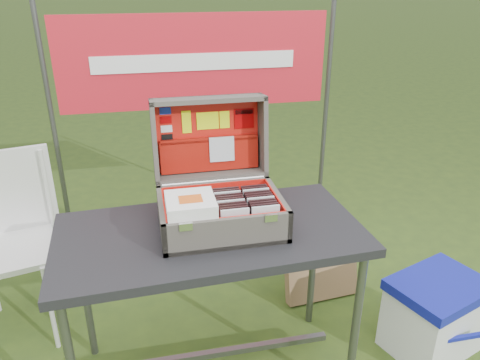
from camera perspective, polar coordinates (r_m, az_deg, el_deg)
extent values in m
cube|color=black|center=(1.98, -3.66, -6.64)|extent=(1.30, 0.70, 0.04)
cylinder|color=#59595B|center=(2.16, 13.85, -17.39)|extent=(0.04, 0.04, 0.76)
cylinder|color=#59595B|center=(2.43, -18.36, -12.84)|extent=(0.04, 0.04, 0.76)
cylinder|color=#59595B|center=(2.53, 8.87, -10.00)|extent=(0.04, 0.04, 0.76)
cube|color=#59595B|center=(2.38, -3.22, -20.37)|extent=(1.13, 0.03, 0.03)
cube|color=#555048|center=(1.98, -2.30, -5.59)|extent=(0.51, 0.36, 0.02)
cube|color=#555048|center=(1.80, -1.37, -6.62)|extent=(0.51, 0.02, 0.14)
cube|color=#555048|center=(2.10, -3.14, -1.95)|extent=(0.51, 0.02, 0.14)
cube|color=#555048|center=(1.93, -9.50, -4.77)|extent=(0.02, 0.36, 0.14)
cube|color=#555048|center=(2.00, 4.58, -3.41)|extent=(0.02, 0.36, 0.14)
cube|color=red|center=(1.97, -2.30, -5.26)|extent=(0.47, 0.32, 0.01)
cube|color=silver|center=(1.75, -6.62, -5.68)|extent=(0.05, 0.01, 0.03)
cube|color=silver|center=(1.80, 3.80, -4.62)|extent=(0.05, 0.01, 0.03)
cylinder|color=silver|center=(2.08, -3.22, -0.15)|extent=(0.46, 0.02, 0.02)
cube|color=#555048|center=(2.16, -3.95, 5.44)|extent=(0.51, 0.06, 0.36)
cube|color=#555048|center=(2.07, -3.92, 9.76)|extent=(0.51, 0.14, 0.03)
cube|color=#555048|center=(2.14, -3.52, 0.65)|extent=(0.51, 0.14, 0.03)
cube|color=#555048|center=(2.08, -10.39, 4.59)|extent=(0.02, 0.18, 0.38)
cube|color=#555048|center=(2.15, 2.76, 5.57)|extent=(0.02, 0.18, 0.38)
cube|color=red|center=(2.14, -3.90, 5.37)|extent=(0.46, 0.04, 0.32)
cube|color=red|center=(1.81, -1.45, -6.15)|extent=(0.47, 0.01, 0.12)
cube|color=red|center=(2.09, -3.09, -1.86)|extent=(0.47, 0.01, 0.12)
cube|color=red|center=(1.93, -9.13, -4.48)|extent=(0.01, 0.32, 0.12)
cube|color=red|center=(1.99, 4.24, -3.19)|extent=(0.01, 0.32, 0.12)
cube|color=maroon|center=(2.14, -3.72, 3.08)|extent=(0.45, 0.05, 0.15)
cube|color=maroon|center=(2.12, -3.78, 4.93)|extent=(0.44, 0.02, 0.02)
cube|color=silver|center=(2.13, -2.23, 3.78)|extent=(0.11, 0.02, 0.11)
cube|color=#1933B2|center=(2.10, -9.11, 8.32)|extent=(0.05, 0.01, 0.03)
cube|color=#9D0001|center=(2.10, -9.03, 7.24)|extent=(0.05, 0.01, 0.03)
cube|color=white|center=(2.11, -8.95, 6.18)|extent=(0.05, 0.01, 0.03)
cube|color=black|center=(2.12, -8.88, 5.12)|extent=(0.05, 0.01, 0.03)
cube|color=#DCF30D|center=(2.11, -6.53, 7.04)|extent=(0.04, 0.01, 0.10)
cube|color=#DCF30D|center=(2.12, -3.96, 7.22)|extent=(0.10, 0.01, 0.08)
cube|color=#DCF30D|center=(2.14, -1.89, 7.36)|extent=(0.05, 0.01, 0.08)
cube|color=#9D0001|center=(2.15, 0.50, 7.51)|extent=(0.09, 0.01, 0.09)
cube|color=black|center=(2.15, 0.48, 8.30)|extent=(0.08, 0.01, 0.02)
cube|color=silver|center=(1.83, -0.60, -5.37)|extent=(0.11, 0.01, 0.13)
cube|color=black|center=(1.84, -0.73, -5.07)|extent=(0.11, 0.01, 0.13)
cube|color=black|center=(1.86, -0.85, -4.78)|extent=(0.11, 0.01, 0.13)
cube|color=black|center=(1.88, -0.97, -4.49)|extent=(0.11, 0.01, 0.13)
cube|color=silver|center=(1.90, -1.09, -4.21)|extent=(0.11, 0.01, 0.13)
cube|color=black|center=(1.91, -1.20, -3.93)|extent=(0.11, 0.01, 0.13)
cube|color=black|center=(1.93, -1.32, -3.66)|extent=(0.11, 0.01, 0.13)
cube|color=black|center=(1.95, -1.43, -3.40)|extent=(0.11, 0.01, 0.13)
cube|color=silver|center=(1.97, -1.54, -3.13)|extent=(0.11, 0.01, 0.13)
cube|color=black|center=(1.98, -1.65, -2.88)|extent=(0.11, 0.01, 0.13)
cube|color=black|center=(2.00, -1.75, -2.62)|extent=(0.11, 0.01, 0.13)
cube|color=silver|center=(1.85, 3.12, -4.97)|extent=(0.11, 0.01, 0.13)
cube|color=black|center=(1.87, 2.96, -4.68)|extent=(0.11, 0.01, 0.13)
cube|color=black|center=(1.89, 2.81, -4.40)|extent=(0.11, 0.01, 0.13)
cube|color=black|center=(1.90, 2.66, -4.12)|extent=(0.11, 0.01, 0.13)
cube|color=silver|center=(1.92, 2.51, -3.84)|extent=(0.11, 0.01, 0.13)
cube|color=black|center=(1.94, 2.36, -3.57)|extent=(0.11, 0.01, 0.13)
cube|color=black|center=(1.95, 2.21, -3.31)|extent=(0.11, 0.01, 0.13)
cube|color=black|center=(1.97, 2.07, -3.05)|extent=(0.11, 0.01, 0.13)
cube|color=silver|center=(1.99, 1.93, -2.79)|extent=(0.11, 0.01, 0.13)
cube|color=black|center=(2.01, 1.80, -2.54)|extent=(0.11, 0.01, 0.13)
cube|color=black|center=(2.02, 1.66, -2.29)|extent=(0.11, 0.01, 0.13)
cube|color=white|center=(1.84, -6.03, -3.54)|extent=(0.19, 0.19, 0.00)
cube|color=white|center=(1.84, -6.03, -3.40)|extent=(0.19, 0.19, 0.00)
cube|color=white|center=(1.84, -6.04, -3.26)|extent=(0.19, 0.19, 0.00)
cube|color=white|center=(1.84, -6.05, -3.12)|extent=(0.19, 0.19, 0.00)
cube|color=white|center=(1.83, -6.05, -2.98)|extent=(0.19, 0.19, 0.00)
cube|color=white|center=(1.83, -6.06, -2.85)|extent=(0.19, 0.19, 0.00)
cube|color=white|center=(1.83, -6.07, -2.71)|extent=(0.19, 0.19, 0.00)
cube|color=white|center=(1.83, -6.07, -2.57)|extent=(0.19, 0.19, 0.00)
cube|color=white|center=(1.83, -6.08, -2.43)|extent=(0.19, 0.19, 0.00)
cube|color=white|center=(1.82, -6.09, -2.28)|extent=(0.19, 0.19, 0.00)
cube|color=#D85919|center=(1.81, -6.06, -2.31)|extent=(0.09, 0.07, 0.00)
cube|color=white|center=(2.66, 22.51, -15.43)|extent=(0.52, 0.45, 0.35)
cube|color=#121A93|center=(2.54, 23.23, -11.90)|extent=(0.55, 0.48, 0.05)
cube|color=#121A93|center=(2.52, 25.03, -17.09)|extent=(0.27, 0.02, 0.02)
cube|color=silver|center=(2.66, -26.26, -7.80)|extent=(0.53, 0.53, 0.03)
cube|color=silver|center=(2.74, -26.27, -1.25)|extent=(0.43, 0.13, 0.46)
cylinder|color=silver|center=(2.60, -22.07, -14.33)|extent=(0.02, 0.02, 0.49)
cylinder|color=silver|center=(2.90, -21.02, -9.85)|extent=(0.02, 0.02, 0.49)
cylinder|color=silver|center=(2.70, -22.44, -1.14)|extent=(0.02, 0.02, 0.46)
cube|color=#9A774F|center=(2.82, 9.81, -9.77)|extent=(0.45, 0.21, 0.46)
cylinder|color=#59595B|center=(3.00, -21.49, 4.19)|extent=(0.03, 0.03, 1.70)
cylinder|color=#59595B|center=(3.19, 10.27, 6.59)|extent=(0.03, 0.03, 1.70)
cube|color=red|center=(2.86, -5.48, 14.17)|extent=(1.60, 0.02, 0.55)
cube|color=white|center=(2.85, -5.44, 14.13)|extent=(1.20, 0.00, 0.10)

